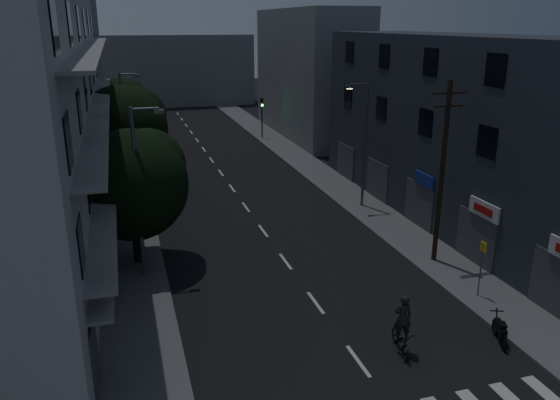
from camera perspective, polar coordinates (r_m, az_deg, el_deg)
ground at (r=40.86m, az=-5.16°, el=1.42°), size 160.00×160.00×0.00m
sidewalk_left at (r=40.14m, az=-15.71°, el=0.61°), size 3.00×90.00×0.15m
sidewalk_right at (r=42.85m, az=4.71°, el=2.33°), size 3.00×90.00×0.15m
lane_markings at (r=46.78m, az=-6.70°, el=3.53°), size 0.15×60.50×0.01m
building_left at (r=32.09m, az=-24.52°, el=8.11°), size 7.00×36.00×14.00m
building_right at (r=34.21m, az=18.78°, el=6.75°), size 6.19×28.00×11.00m
building_far_left at (r=61.71m, az=-21.19°, el=13.50°), size 6.00×20.00×16.00m
building_far_right at (r=58.99m, az=3.02°, el=13.03°), size 6.00×20.00×13.00m
building_far_end at (r=84.03m, az=-11.57°, el=13.17°), size 24.00×8.00×10.00m
tree_near at (r=27.39m, az=-15.11°, el=2.00°), size 5.46×5.46×6.74m
tree_mid at (r=39.08m, az=-16.04°, el=7.38°), size 6.14×6.14×7.56m
tree_far at (r=51.11m, az=-16.40°, el=9.27°), size 5.58×5.58×6.90m
traffic_signal_far_right at (r=57.19m, az=-1.90°, el=9.46°), size 0.28×0.37×4.10m
traffic_signal_far_left at (r=55.42m, az=-15.58°, el=8.54°), size 0.28×0.37×4.10m
street_lamp_left_near at (r=25.69m, az=-14.45°, el=1.55°), size 1.51×0.25×8.00m
street_lamp_right at (r=35.27m, az=8.69°, el=6.33°), size 1.51×0.25×8.00m
street_lamp_left_far at (r=42.97m, az=-15.87°, el=7.94°), size 1.51×0.25×8.00m
utility_pole at (r=27.52m, az=16.58°, el=3.03°), size 1.80×0.24×9.00m
bus_stop_sign at (r=25.33m, az=20.35°, el=-5.80°), size 0.06×0.35×2.52m
motorcycle at (r=22.98m, az=21.99°, el=-12.57°), size 0.83×1.67×1.13m
cyclist at (r=21.11m, az=12.59°, el=-13.40°), size 0.93×1.92×2.33m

